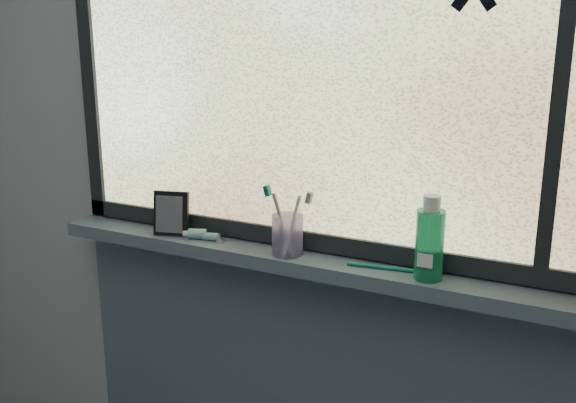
# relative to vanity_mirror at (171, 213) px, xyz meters

# --- Properties ---
(wall_back) EXTENTS (3.00, 0.01, 2.50)m
(wall_back) POSITION_rel_vanity_mirror_xyz_m (0.44, 0.09, 0.16)
(wall_back) COLOR #9EA3A8
(wall_back) RESTS_ON ground
(windowsill) EXTENTS (1.62, 0.14, 0.04)m
(windowsill) POSITION_rel_vanity_mirror_xyz_m (0.44, 0.01, -0.09)
(windowsill) COLOR #495662
(windowsill) RESTS_ON wall_back
(window_pane) EXTENTS (1.50, 0.01, 1.00)m
(window_pane) POSITION_rel_vanity_mirror_xyz_m (0.44, 0.07, 0.44)
(window_pane) COLOR silver
(window_pane) RESTS_ON wall_back
(frame_bottom) EXTENTS (1.60, 0.03, 0.05)m
(frame_bottom) POSITION_rel_vanity_mirror_xyz_m (0.44, 0.06, -0.04)
(frame_bottom) COLOR black
(frame_bottom) RESTS_ON windowsill
(frame_left) EXTENTS (0.05, 0.03, 1.10)m
(frame_left) POSITION_rel_vanity_mirror_xyz_m (-0.34, 0.06, 0.44)
(frame_left) COLOR black
(frame_left) RESTS_ON wall_back
(frame_mullion) EXTENTS (0.03, 0.03, 1.00)m
(frame_mullion) POSITION_rel_vanity_mirror_xyz_m (1.04, 0.06, 0.44)
(frame_mullion) COLOR black
(frame_mullion) RESTS_ON wall_back
(vanity_mirror) EXTENTS (0.12, 0.08, 0.13)m
(vanity_mirror) POSITION_rel_vanity_mirror_xyz_m (0.00, 0.00, 0.00)
(vanity_mirror) COLOR black
(vanity_mirror) RESTS_ON windowsill
(toothpaste_tube) EXTENTS (0.17, 0.09, 0.03)m
(toothpaste_tube) POSITION_rel_vanity_mirror_xyz_m (0.11, 0.00, -0.05)
(toothpaste_tube) COLOR silver
(toothpaste_tube) RESTS_ON windowsill
(toothbrush_cup) EXTENTS (0.09, 0.09, 0.11)m
(toothbrush_cup) POSITION_rel_vanity_mirror_xyz_m (0.39, 0.00, -0.01)
(toothbrush_cup) COLOR #C7B0E9
(toothbrush_cup) RESTS_ON windowsill
(toothbrush_lying) EXTENTS (0.24, 0.06, 0.02)m
(toothbrush_lying) POSITION_rel_vanity_mirror_xyz_m (0.67, 0.01, -0.06)
(toothbrush_lying) COLOR #0B6852
(toothbrush_lying) RESTS_ON windowsill
(mouthwash_bottle) EXTENTS (0.08, 0.08, 0.18)m
(mouthwash_bottle) POSITION_rel_vanity_mirror_xyz_m (0.78, -0.00, 0.04)
(mouthwash_bottle) COLOR #1E9C61
(mouthwash_bottle) RESTS_ON windowsill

